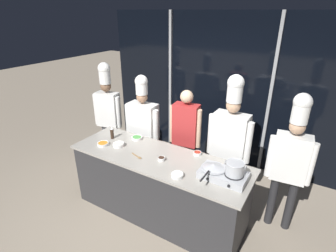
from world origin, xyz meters
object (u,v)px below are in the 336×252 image
at_px(serving_spoon_slotted, 138,157).
at_px(chef_head, 108,108).
at_px(portable_stove, 223,175).
at_px(chef_line, 230,136).
at_px(frying_pan, 213,166).
at_px(person_guest, 186,131).
at_px(chef_pastry, 291,156).
at_px(chef_sous, 143,123).
at_px(prep_bowl_carrots, 103,144).
at_px(prep_bowl_bean_sprouts, 118,144).
at_px(prep_bowl_rice, 177,175).
at_px(prep_bowl_chili_flakes, 197,153).
at_px(squeeze_bottle_soy, 112,133).
at_px(prep_bowl_soy_glaze, 161,159).
at_px(prep_bowl_scallions, 137,138).
at_px(stock_pot, 235,168).

height_order(serving_spoon_slotted, chef_head, chef_head).
relative_size(portable_stove, chef_line, 0.27).
height_order(frying_pan, chef_line, chef_line).
relative_size(person_guest, chef_pastry, 0.89).
height_order(chef_sous, chef_line, chef_line).
distance_m(frying_pan, prep_bowl_carrots, 1.63).
bearing_deg(prep_bowl_bean_sprouts, chef_line, 29.57).
distance_m(frying_pan, chef_pastry, 0.98).
xyz_separation_m(prep_bowl_rice, prep_bowl_chili_flakes, (-0.02, 0.58, -0.00)).
height_order(squeeze_bottle_soy, prep_bowl_bean_sprouts, squeeze_bottle_soy).
bearing_deg(prep_bowl_soy_glaze, chef_sous, 138.75).
height_order(squeeze_bottle_soy, prep_bowl_scallions, squeeze_bottle_soy).
xyz_separation_m(frying_pan, person_guest, (-0.75, 0.74, -0.04)).
bearing_deg(prep_bowl_scallions, chef_head, 156.04).
distance_m(prep_bowl_chili_flakes, prep_bowl_carrots, 1.35).
relative_size(prep_bowl_soy_glaze, chef_pastry, 0.05).
bearing_deg(prep_bowl_rice, stock_pot, 22.83).
height_order(prep_bowl_chili_flakes, chef_sous, chef_sous).
xyz_separation_m(prep_bowl_soy_glaze, prep_bowl_carrots, (-0.94, -0.08, -0.00)).
bearing_deg(chef_head, frying_pan, 151.92).
bearing_deg(frying_pan, chef_head, 162.59).
height_order(frying_pan, prep_bowl_bean_sprouts, frying_pan).
height_order(prep_bowl_chili_flakes, person_guest, person_guest).
distance_m(prep_bowl_chili_flakes, prep_bowl_scallions, 0.98).
distance_m(prep_bowl_carrots, person_guest, 1.23).
relative_size(squeeze_bottle_soy, chef_sous, 0.11).
xyz_separation_m(prep_bowl_scallions, chef_line, (1.27, 0.45, 0.16)).
distance_m(prep_bowl_soy_glaze, prep_bowl_bean_sprouts, 0.72).
height_order(prep_bowl_bean_sprouts, person_guest, person_guest).
relative_size(prep_bowl_soy_glaze, serving_spoon_slotted, 0.48).
bearing_deg(prep_bowl_soy_glaze, chef_line, 50.95).
bearing_deg(prep_bowl_chili_flakes, squeeze_bottle_soy, -170.23).
relative_size(chef_sous, chef_line, 0.91).
xyz_separation_m(chef_line, chef_pastry, (0.79, -0.08, -0.03)).
xyz_separation_m(prep_bowl_rice, prep_bowl_soy_glaze, (-0.35, 0.21, 0.00)).
distance_m(stock_pot, chef_pastry, 0.81).
distance_m(portable_stove, frying_pan, 0.14).
relative_size(portable_stove, prep_bowl_chili_flakes, 5.00).
bearing_deg(stock_pot, serving_spoon_slotted, -173.80).
height_order(prep_bowl_carrots, serving_spoon_slotted, prep_bowl_carrots).
distance_m(prep_bowl_soy_glaze, chef_line, 1.01).
relative_size(stock_pot, chef_line, 0.12).
bearing_deg(chef_head, person_guest, 170.01).
bearing_deg(prep_bowl_carrots, chef_line, 28.72).
xyz_separation_m(frying_pan, prep_bowl_soy_glaze, (-0.69, -0.04, -0.10)).
height_order(prep_bowl_chili_flakes, chef_line, chef_line).
relative_size(prep_bowl_rice, prep_bowl_bean_sprouts, 0.89).
bearing_deg(frying_pan, prep_bowl_rice, -144.50).
distance_m(chef_head, chef_pastry, 3.04).
height_order(prep_bowl_rice, prep_bowl_scallions, prep_bowl_rice).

